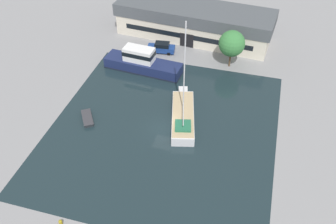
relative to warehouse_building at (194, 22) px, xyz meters
name	(u,v)px	position (x,y,z in m)	size (l,w,h in m)	color
ground_plane	(163,129)	(1.57, -25.08, -2.85)	(440.00, 440.00, 0.00)	gray
water_canal	(163,129)	(1.57, -25.08, -2.84)	(28.84, 31.34, 0.01)	#19282D
warehouse_building	(194,22)	(0.00, 0.00, 0.00)	(28.03, 10.54, 5.62)	beige
quay_tree_near_building	(232,44)	(7.66, -7.98, 1.26)	(4.08, 4.08, 6.16)	brown
parked_car	(161,48)	(-4.01, -6.85, -1.96)	(4.74, 2.32, 1.79)	navy
sailboat_moored	(183,116)	(3.61, -22.65, -2.07)	(5.08, 11.02, 14.21)	silver
motor_cruiser	(142,62)	(-5.44, -12.75, -1.47)	(12.61, 4.30, 3.81)	#19234C
small_dinghy	(87,118)	(-8.75, -26.05, -2.60)	(2.90, 3.53, 0.48)	#23282D
mooring_bollard	(61,223)	(-4.46, -41.57, -2.43)	(0.38, 0.38, 0.79)	olive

